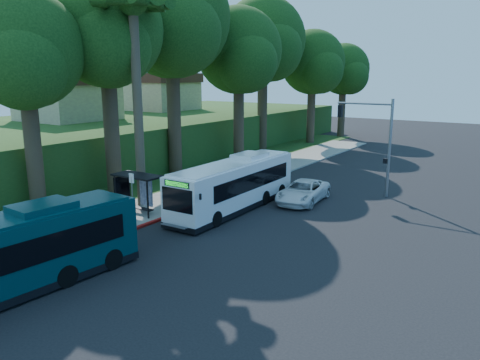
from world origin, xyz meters
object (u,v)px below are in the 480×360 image
Objects in this scene: teal_bus at (3,257)px; pickup at (303,191)px; bus_shelter at (136,185)px; white_bus at (235,184)px.

teal_bus is 19.69m from pickup.
bus_shelter is 11.26m from pickup.
bus_shelter is at bearing -138.25° from white_bus.
bus_shelter is 0.28× the size of white_bus.
bus_shelter is at bearing -137.94° from pickup.
pickup is (3.62, 19.33, -0.95)m from teal_bus.
bus_shelter is 0.27× the size of teal_bus.
pickup is at bearing 83.98° from teal_bus.
white_bus is at bearing -132.05° from pickup.
white_bus is at bearing 42.47° from bus_shelter.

